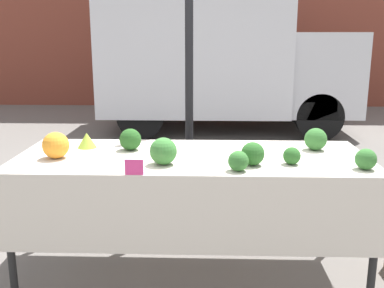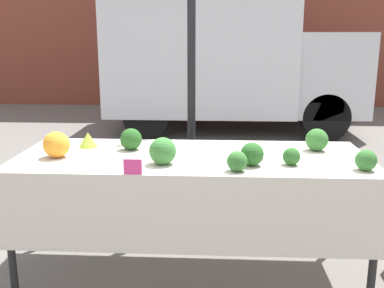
{
  "view_description": "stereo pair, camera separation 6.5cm",
  "coord_description": "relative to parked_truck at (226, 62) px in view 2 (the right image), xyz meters",
  "views": [
    {
      "loc": [
        0.1,
        -2.97,
        1.66
      ],
      "look_at": [
        0.0,
        0.0,
        0.95
      ],
      "focal_mm": 42.0,
      "sensor_mm": 36.0,
      "label": 1
    },
    {
      "loc": [
        0.16,
        -2.97,
        1.66
      ],
      "look_at": [
        0.0,
        0.0,
        0.95
      ],
      "focal_mm": 42.0,
      "sensor_mm": 36.0,
      "label": 2
    }
  ],
  "objects": [
    {
      "name": "ground_plane",
      "position": [
        -0.32,
        -5.11,
        -1.22
      ],
      "size": [
        40.0,
        40.0,
        0.0
      ],
      "primitive_type": "plane",
      "color": "slate"
    },
    {
      "name": "tent_pole",
      "position": [
        -0.37,
        -4.22,
        0.14
      ],
      "size": [
        0.07,
        0.07,
        2.71
      ],
      "color": "black",
      "rests_on": "ground_plane"
    },
    {
      "name": "parked_truck",
      "position": [
        0.0,
        0.0,
        0.0
      ],
      "size": [
        4.32,
        2.1,
        2.25
      ],
      "color": "silver",
      "rests_on": "ground_plane"
    },
    {
      "name": "market_table",
      "position": [
        -0.32,
        -5.19,
        -0.45
      ],
      "size": [
        2.4,
        0.94,
        0.87
      ],
      "color": "beige",
      "rests_on": "ground_plane"
    },
    {
      "name": "orange_cauliflower",
      "position": [
        -1.22,
        -5.22,
        -0.26
      ],
      "size": [
        0.18,
        0.18,
        0.18
      ],
      "color": "orange",
      "rests_on": "market_table"
    },
    {
      "name": "romanesco_head",
      "position": [
        -1.09,
        -4.92,
        -0.3
      ],
      "size": [
        0.14,
        0.14,
        0.11
      ],
      "color": "#93B238",
      "rests_on": "market_table"
    },
    {
      "name": "broccoli_head_0",
      "position": [
        0.76,
        -5.41,
        -0.29
      ],
      "size": [
        0.13,
        0.13,
        0.13
      ],
      "color": "#336B2D",
      "rests_on": "market_table"
    },
    {
      "name": "broccoli_head_1",
      "position": [
        0.07,
        -5.34,
        -0.28
      ],
      "size": [
        0.15,
        0.15,
        0.15
      ],
      "color": "#285B23",
      "rests_on": "market_table"
    },
    {
      "name": "broccoli_head_2",
      "position": [
        -0.03,
        -5.47,
        -0.29
      ],
      "size": [
        0.13,
        0.13,
        0.13
      ],
      "color": "#336B2D",
      "rests_on": "market_table"
    },
    {
      "name": "broccoli_head_3",
      "position": [
        0.56,
        -4.94,
        -0.27
      ],
      "size": [
        0.16,
        0.16,
        0.16
      ],
      "color": "#336B2D",
      "rests_on": "market_table"
    },
    {
      "name": "broccoli_head_4",
      "position": [
        0.32,
        -5.32,
        -0.3
      ],
      "size": [
        0.11,
        0.11,
        0.11
      ],
      "color": "#285B23",
      "rests_on": "market_table"
    },
    {
      "name": "broccoli_head_5",
      "position": [
        -0.76,
        -4.98,
        -0.27
      ],
      "size": [
        0.16,
        0.16,
        0.16
      ],
      "color": "#23511E",
      "rests_on": "market_table"
    },
    {
      "name": "broccoli_head_6",
      "position": [
        -0.49,
        -5.34,
        -0.27
      ],
      "size": [
        0.17,
        0.17,
        0.17
      ],
      "color": "#387533",
      "rests_on": "market_table"
    },
    {
      "name": "price_sign",
      "position": [
        -0.64,
        -5.57,
        -0.31
      ],
      "size": [
        0.11,
        0.01,
        0.09
      ],
      "color": "#E53D84",
      "rests_on": "market_table"
    }
  ]
}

